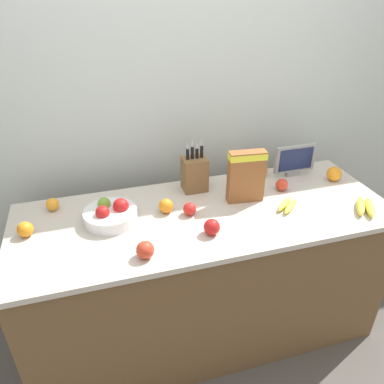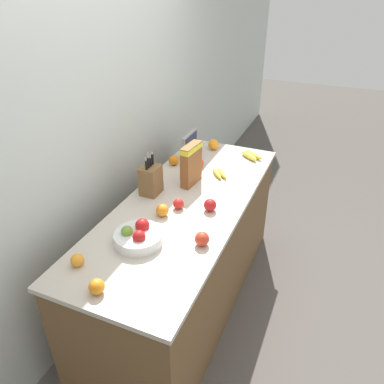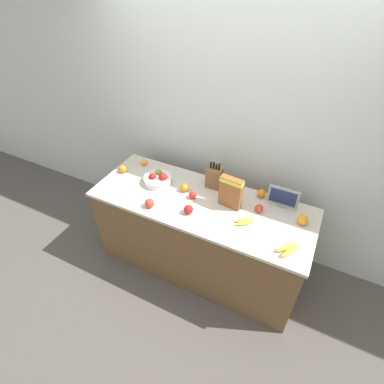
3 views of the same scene
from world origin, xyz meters
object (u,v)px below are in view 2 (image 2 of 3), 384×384
(orange_front_left, at_px, (77,260))
(fruit_bowl, at_px, (138,236))
(cereal_box, at_px, (191,163))
(orange_front_right, at_px, (162,210))
(banana_bunch_left, at_px, (219,173))
(orange_front_center, at_px, (97,287))
(banana_bunch_right, at_px, (251,155))
(apple_rear, at_px, (202,239))
(apple_near_bananas, at_px, (178,204))
(apple_middle, at_px, (210,205))
(knife_block, at_px, (151,180))
(apple_rightmost, at_px, (199,163))
(orange_back_center, at_px, (213,144))
(small_monitor, at_px, (190,144))
(orange_near_bowl, at_px, (174,160))

(orange_front_left, bearing_deg, fruit_bowl, -33.60)
(cereal_box, height_order, orange_front_right, cereal_box)
(banana_bunch_left, xyz_separation_m, orange_front_center, (-1.33, 0.14, 0.02))
(banana_bunch_right, relative_size, apple_rear, 2.54)
(apple_near_bananas, height_order, orange_front_left, same)
(apple_middle, relative_size, orange_front_center, 1.06)
(knife_block, bearing_deg, apple_rear, -126.36)
(knife_block, bearing_deg, banana_bunch_left, -38.95)
(apple_rightmost, distance_m, orange_front_center, 1.40)
(cereal_box, height_order, apple_rear, cereal_box)
(apple_rear, xyz_separation_m, apple_middle, (0.34, 0.08, -0.00))
(knife_block, distance_m, apple_rear, 0.66)
(banana_bunch_left, bearing_deg, apple_middle, -167.55)
(banana_bunch_left, height_order, apple_rear, apple_rear)
(apple_rightmost, height_order, orange_front_right, orange_front_right)
(banana_bunch_left, height_order, orange_front_right, orange_front_right)
(banana_bunch_right, distance_m, orange_front_center, 1.74)
(orange_back_center, bearing_deg, small_monitor, 147.66)
(orange_back_center, bearing_deg, cereal_box, -174.56)
(apple_near_bananas, distance_m, apple_rightmost, 0.59)
(small_monitor, xyz_separation_m, orange_front_right, (-0.86, -0.19, -0.07))
(banana_bunch_left, xyz_separation_m, orange_near_bowl, (0.03, 0.38, 0.02))
(orange_back_center, xyz_separation_m, orange_front_center, (-1.76, -0.07, -0.01))
(apple_rear, relative_size, orange_front_left, 1.18)
(orange_back_center, bearing_deg, apple_near_bananas, -173.15)
(cereal_box, xyz_separation_m, orange_front_center, (-1.14, -0.01, -0.12))
(small_monitor, distance_m, apple_middle, 0.82)
(fruit_bowl, xyz_separation_m, orange_front_left, (-0.29, 0.19, -0.01))
(fruit_bowl, distance_m, orange_front_center, 0.41)
(small_monitor, height_order, orange_near_bowl, small_monitor)
(banana_bunch_left, xyz_separation_m, orange_front_right, (-0.64, 0.15, 0.02))
(apple_middle, height_order, orange_near_bowl, apple_middle)
(orange_back_center, height_order, orange_front_left, orange_back_center)
(orange_front_center, bearing_deg, apple_rightmost, 2.05)
(small_monitor, xyz_separation_m, banana_bunch_left, (-0.22, -0.33, -0.09))
(banana_bunch_left, bearing_deg, apple_rear, -167.16)
(banana_bunch_right, distance_m, orange_front_right, 1.06)
(apple_rightmost, height_order, orange_front_center, orange_front_center)
(knife_block, distance_m, banana_bunch_right, 0.94)
(cereal_box, bearing_deg, orange_front_right, -174.24)
(apple_near_bananas, relative_size, orange_back_center, 0.77)
(orange_front_center, distance_m, orange_front_left, 0.24)
(apple_rightmost, bearing_deg, apple_near_bananas, -170.78)
(apple_middle, xyz_separation_m, orange_front_right, (-0.17, 0.25, -0.00))
(orange_front_right, bearing_deg, orange_front_left, 161.48)
(fruit_bowl, relative_size, apple_rear, 3.30)
(apple_near_bananas, height_order, orange_front_right, orange_front_right)
(orange_front_left, bearing_deg, orange_front_right, -18.52)
(cereal_box, height_order, orange_near_bowl, cereal_box)
(fruit_bowl, bearing_deg, banana_bunch_right, -12.16)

